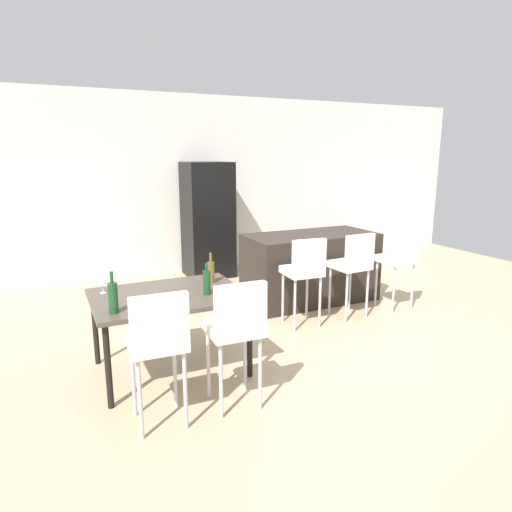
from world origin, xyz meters
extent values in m
plane|color=tan|center=(0.00, 0.00, 0.00)|extent=(10.00, 10.00, 0.00)
cube|color=silver|center=(0.00, 3.07, 1.45)|extent=(10.00, 0.12, 2.90)
cube|color=black|center=(0.40, 0.80, 0.46)|extent=(1.75, 0.84, 0.92)
cube|color=white|center=(-0.18, 0.06, 0.65)|extent=(0.43, 0.43, 0.08)
cube|color=white|center=(-0.19, -0.11, 0.87)|extent=(0.40, 0.09, 0.36)
cylinder|color=#B2B2B7|center=(-0.33, 0.23, 0.30)|extent=(0.03, 0.03, 0.61)
cylinder|color=#B2B2B7|center=(-0.01, 0.21, 0.30)|extent=(0.03, 0.03, 0.61)
cylinder|color=#B2B2B7|center=(-0.35, -0.09, 0.30)|extent=(0.03, 0.03, 0.61)
cylinder|color=#B2B2B7|center=(-0.03, -0.11, 0.30)|extent=(0.03, 0.03, 0.61)
cube|color=white|center=(0.49, 0.06, 0.65)|extent=(0.42, 0.42, 0.08)
cube|color=white|center=(0.50, -0.11, 0.87)|extent=(0.40, 0.08, 0.36)
cylinder|color=#B2B2B7|center=(0.32, 0.21, 0.30)|extent=(0.03, 0.03, 0.61)
cylinder|color=#B2B2B7|center=(0.64, 0.23, 0.30)|extent=(0.03, 0.03, 0.61)
cylinder|color=#B2B2B7|center=(0.34, -0.11, 0.30)|extent=(0.03, 0.03, 0.61)
cylinder|color=#B2B2B7|center=(0.66, -0.09, 0.30)|extent=(0.03, 0.03, 0.61)
cube|color=white|center=(1.22, 0.06, 0.65)|extent=(0.41, 0.41, 0.08)
cube|color=white|center=(1.23, -0.11, 0.87)|extent=(0.40, 0.07, 0.36)
cylinder|color=#B2B2B7|center=(1.06, 0.21, 0.30)|extent=(0.03, 0.03, 0.61)
cylinder|color=#B2B2B7|center=(1.38, 0.22, 0.30)|extent=(0.03, 0.03, 0.61)
cylinder|color=#B2B2B7|center=(1.07, -0.11, 0.30)|extent=(0.03, 0.03, 0.61)
cylinder|color=#B2B2B7|center=(1.39, -0.10, 0.30)|extent=(0.03, 0.03, 0.61)
cube|color=#4C4238|center=(-1.86, -0.40, 0.72)|extent=(1.33, 0.98, 0.04)
cylinder|color=black|center=(-2.46, 0.02, 0.35)|extent=(0.05, 0.05, 0.70)
cylinder|color=black|center=(-1.25, 0.02, 0.35)|extent=(0.05, 0.05, 0.70)
cylinder|color=black|center=(-2.46, -0.83, 0.35)|extent=(0.05, 0.05, 0.70)
cylinder|color=black|center=(-1.25, -0.83, 0.35)|extent=(0.05, 0.05, 0.70)
cube|color=white|center=(-2.16, -1.19, 0.65)|extent=(0.42, 0.42, 0.08)
cube|color=white|center=(-2.17, -1.36, 0.87)|extent=(0.40, 0.08, 0.36)
cylinder|color=#B2B2B7|center=(-2.31, -1.03, 0.30)|extent=(0.03, 0.03, 0.61)
cylinder|color=#B2B2B7|center=(-1.99, -1.04, 0.30)|extent=(0.03, 0.03, 0.61)
cylinder|color=#B2B2B7|center=(-2.32, -1.35, 0.30)|extent=(0.03, 0.03, 0.61)
cylinder|color=#B2B2B7|center=(-2.00, -1.36, 0.30)|extent=(0.03, 0.03, 0.61)
cube|color=white|center=(-1.56, -1.19, 0.65)|extent=(0.42, 0.42, 0.08)
cube|color=white|center=(-1.57, -1.36, 0.87)|extent=(0.40, 0.08, 0.36)
cylinder|color=#B2B2B7|center=(-1.71, -1.03, 0.30)|extent=(0.03, 0.03, 0.61)
cylinder|color=#B2B2B7|center=(-1.39, -1.04, 0.30)|extent=(0.03, 0.03, 0.61)
cylinder|color=#B2B2B7|center=(-1.72, -1.35, 0.30)|extent=(0.03, 0.03, 0.61)
cylinder|color=#B2B2B7|center=(-1.41, -1.36, 0.30)|extent=(0.03, 0.03, 0.61)
cylinder|color=brown|center=(-1.39, -0.23, 0.84)|extent=(0.07, 0.07, 0.21)
cylinder|color=brown|center=(-1.39, -0.23, 0.99)|extent=(0.02, 0.02, 0.09)
cylinder|color=#194723|center=(-1.55, -0.57, 0.85)|extent=(0.07, 0.07, 0.22)
cylinder|color=#194723|center=(-1.55, -0.57, 0.99)|extent=(0.02, 0.02, 0.07)
cylinder|color=#194723|center=(-2.37, -0.71, 0.86)|extent=(0.08, 0.08, 0.25)
cylinder|color=#194723|center=(-2.37, -0.71, 1.03)|extent=(0.03, 0.03, 0.09)
cylinder|color=silver|center=(-2.38, -0.13, 0.74)|extent=(0.06, 0.06, 0.00)
cylinder|color=silver|center=(-2.38, -0.13, 0.78)|extent=(0.01, 0.01, 0.08)
cone|color=silver|center=(-2.38, -0.13, 0.87)|extent=(0.07, 0.07, 0.09)
cube|color=black|center=(-0.40, 2.63, 0.92)|extent=(0.72, 0.68, 1.84)
cylinder|color=#38383D|center=(2.04, 2.62, 0.11)|extent=(0.24, 0.24, 0.22)
sphere|color=#2D6B33|center=(2.04, 2.62, 0.41)|extent=(0.41, 0.41, 0.41)
camera|label=1|loc=(-2.81, -4.24, 1.97)|focal=31.65mm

